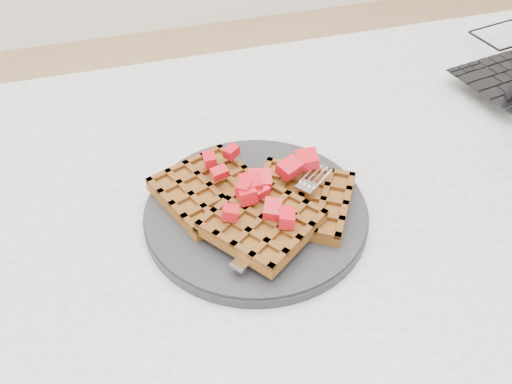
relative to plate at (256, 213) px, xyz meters
The scene contains 5 objects.
table 0.17m from the plate, ahead, with size 1.20×0.80×0.75m.
plate is the anchor object (origin of this frame).
waffles 0.02m from the plate, 87.49° to the right, with size 0.24×0.21×0.03m.
strawberry_pile 0.05m from the plate, ahead, with size 0.15×0.15×0.02m, color #9B000D, non-canonical shape.
fork 0.04m from the plate, 45.58° to the right, with size 0.02×0.18×0.02m, color silver, non-canonical shape.
Camera 1 is at (-0.24, -0.42, 1.21)m, focal length 40.00 mm.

